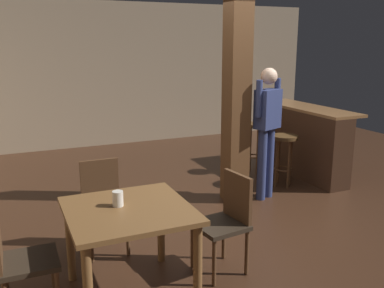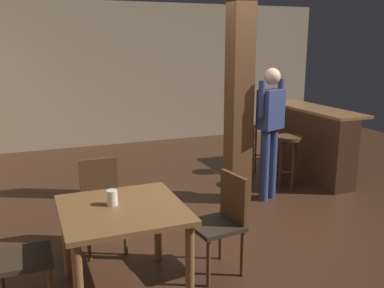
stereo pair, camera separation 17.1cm
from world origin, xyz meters
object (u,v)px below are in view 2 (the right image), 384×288
object	(u,v)px
napkin_cup	(112,198)
bar_stool_near	(289,148)
dining_table	(123,221)
chair_north	(101,200)
bar_counter	(306,141)
bar_stool_mid	(259,137)
chair_east	(222,218)
standing_person	(270,125)
chair_west	(11,253)

from	to	relation	value
napkin_cup	bar_stool_near	distance (m)	3.31
dining_table	bar_stool_near	size ratio (longest dim) A/B	1.30
chair_north	bar_counter	world-z (taller)	bar_counter
chair_north	bar_stool_mid	world-z (taller)	chair_north
chair_north	bar_stool_mid	distance (m)	3.17
bar_stool_near	dining_table	bearing A→B (deg)	-147.43
dining_table	napkin_cup	distance (m)	0.21
dining_table	napkin_cup	xyz separation A→B (m)	(-0.06, 0.08, 0.18)
bar_counter	chair_east	bearing A→B (deg)	-138.97
chair_east	napkin_cup	world-z (taller)	chair_east
chair_east	bar_stool_near	xyz separation A→B (m)	(1.87, 1.75, 0.06)
standing_person	bar_stool_mid	bearing A→B (deg)	65.70
bar_counter	dining_table	bearing A→B (deg)	-147.21
dining_table	bar_stool_mid	xyz separation A→B (m)	(2.71, 2.48, -0.04)
chair_east	bar_counter	bearing A→B (deg)	41.03
dining_table	bar_stool_near	distance (m)	3.29
chair_east	bar_counter	distance (m)	3.27
dining_table	standing_person	xyz separation A→B (m)	(2.25, 1.45, 0.37)
chair_north	bar_counter	size ratio (longest dim) A/B	0.47
bar_stool_mid	bar_stool_near	bearing A→B (deg)	-85.24
chair_west	standing_person	bearing A→B (deg)	24.88
chair_east	bar_counter	world-z (taller)	bar_counter
dining_table	bar_stool_mid	size ratio (longest dim) A/B	1.21
napkin_cup	standing_person	world-z (taller)	standing_person
chair_north	standing_person	bearing A→B (deg)	14.05
bar_stool_near	bar_stool_mid	size ratio (longest dim) A/B	0.93
dining_table	bar_stool_near	world-z (taller)	dining_table
chair_west	bar_stool_near	size ratio (longest dim) A/B	1.20
dining_table	bar_stool_near	bearing A→B (deg)	32.57
chair_east	standing_person	xyz separation A→B (m)	(1.35, 1.43, 0.50)
chair_north	bar_counter	xyz separation A→B (m)	(3.38, 1.28, 0.03)
chair_west	standing_person	world-z (taller)	standing_person
dining_table	bar_stool_near	xyz separation A→B (m)	(2.77, 1.77, -0.06)
napkin_cup	bar_stool_near	xyz separation A→B (m)	(2.84, 1.69, -0.25)
chair_west	bar_counter	size ratio (longest dim) A/B	0.47
bar_stool_mid	chair_east	bearing A→B (deg)	-126.46
chair_west	bar_stool_mid	size ratio (longest dim) A/B	1.11
chair_west	dining_table	bearing A→B (deg)	-1.12
chair_north	bar_stool_near	size ratio (longest dim) A/B	1.20
chair_east	chair_west	xyz separation A→B (m)	(-1.74, -0.01, 0.00)
chair_north	bar_counter	bearing A→B (deg)	20.78
napkin_cup	dining_table	bearing A→B (deg)	-51.48
bar_stool_near	bar_counter	bearing A→B (deg)	33.84
chair_north	standing_person	xyz separation A→B (m)	(2.27, 0.57, 0.50)
chair_east	chair_west	distance (m)	1.74
dining_table	chair_east	size ratio (longest dim) A/B	1.09
chair_west	bar_stool_mid	world-z (taller)	chair_west
standing_person	bar_stool_mid	xyz separation A→B (m)	(0.46, 1.03, -0.41)
dining_table	bar_counter	distance (m)	4.00
chair_north	bar_stool_near	xyz separation A→B (m)	(2.80, 0.89, 0.06)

